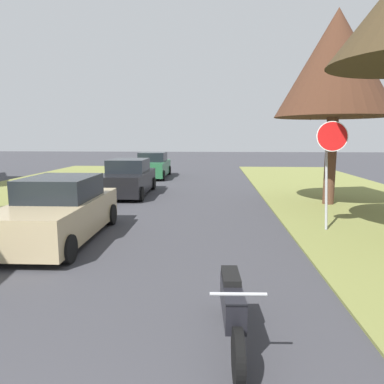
{
  "coord_description": "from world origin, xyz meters",
  "views": [
    {
      "loc": [
        1.6,
        -0.47,
        2.59
      ],
      "look_at": [
        1.03,
        8.32,
        1.22
      ],
      "focal_mm": 33.73,
      "sensor_mm": 36.0,
      "label": 1
    }
  ],
  "objects_px": {
    "parked_sedan_black": "(128,178)",
    "parked_motorcycle": "(232,307)",
    "stop_sign_far": "(330,152)",
    "parked_sedan_tan": "(59,211)",
    "parked_sedan_green": "(153,166)",
    "street_tree_right_mid_b": "(336,64)"
  },
  "relations": [
    {
      "from": "stop_sign_far",
      "to": "street_tree_right_mid_b",
      "type": "bearing_deg",
      "value": 72.58
    },
    {
      "from": "parked_sedan_tan",
      "to": "parked_motorcycle",
      "type": "height_order",
      "value": "parked_sedan_tan"
    },
    {
      "from": "street_tree_right_mid_b",
      "to": "parked_sedan_green",
      "type": "relative_size",
      "value": 1.58
    },
    {
      "from": "parked_sedan_tan",
      "to": "parked_sedan_black",
      "type": "height_order",
      "value": "same"
    },
    {
      "from": "parked_sedan_black",
      "to": "parked_motorcycle",
      "type": "height_order",
      "value": "parked_sedan_black"
    },
    {
      "from": "street_tree_right_mid_b",
      "to": "parked_sedan_tan",
      "type": "height_order",
      "value": "street_tree_right_mid_b"
    },
    {
      "from": "parked_sedan_tan",
      "to": "parked_sedan_black",
      "type": "relative_size",
      "value": 1.0
    },
    {
      "from": "parked_sedan_green",
      "to": "parked_motorcycle",
      "type": "relative_size",
      "value": 2.16
    },
    {
      "from": "stop_sign_far",
      "to": "parked_motorcycle",
      "type": "xyz_separation_m",
      "value": [
        -2.83,
        -5.63,
        -1.69
      ]
    },
    {
      "from": "stop_sign_far",
      "to": "parked_sedan_black",
      "type": "relative_size",
      "value": 0.66
    },
    {
      "from": "street_tree_right_mid_b",
      "to": "parked_sedan_tan",
      "type": "distance_m",
      "value": 10.63
    },
    {
      "from": "parked_motorcycle",
      "to": "stop_sign_far",
      "type": "bearing_deg",
      "value": 63.29
    },
    {
      "from": "parked_sedan_tan",
      "to": "parked_motorcycle",
      "type": "bearing_deg",
      "value": -46.73
    },
    {
      "from": "street_tree_right_mid_b",
      "to": "parked_sedan_black",
      "type": "bearing_deg",
      "value": 166.46
    },
    {
      "from": "parked_sedan_black",
      "to": "parked_sedan_green",
      "type": "distance_m",
      "value": 6.84
    },
    {
      "from": "parked_sedan_tan",
      "to": "parked_sedan_black",
      "type": "bearing_deg",
      "value": 89.85
    },
    {
      "from": "parked_motorcycle",
      "to": "parked_sedan_black",
      "type": "bearing_deg",
      "value": 109.66
    },
    {
      "from": "stop_sign_far",
      "to": "parked_sedan_tan",
      "type": "height_order",
      "value": "stop_sign_far"
    },
    {
      "from": "parked_sedan_green",
      "to": "parked_motorcycle",
      "type": "height_order",
      "value": "parked_sedan_green"
    },
    {
      "from": "street_tree_right_mid_b",
      "to": "parked_motorcycle",
      "type": "relative_size",
      "value": 3.42
    },
    {
      "from": "street_tree_right_mid_b",
      "to": "parked_motorcycle",
      "type": "bearing_deg",
      "value": -113.05
    },
    {
      "from": "parked_sedan_black",
      "to": "parked_sedan_green",
      "type": "relative_size",
      "value": 1.0
    }
  ]
}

